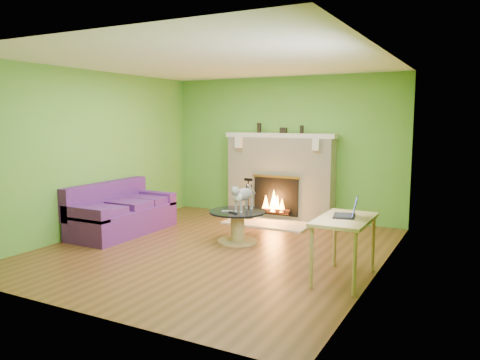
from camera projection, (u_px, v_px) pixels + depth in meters
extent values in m
plane|color=#573318|center=(216.00, 249.00, 6.65)|extent=(5.00, 5.00, 0.00)
plane|color=white|center=(214.00, 62.00, 6.31)|extent=(5.00, 5.00, 0.00)
plane|color=#5E9831|center=(284.00, 148.00, 8.67)|extent=(5.00, 0.00, 5.00)
plane|color=#5E9831|center=(75.00, 178.00, 4.29)|extent=(5.00, 0.00, 5.00)
plane|color=#5E9831|center=(95.00, 152.00, 7.52)|extent=(0.00, 5.00, 5.00)
plane|color=#5E9831|center=(381.00, 165.00, 5.44)|extent=(0.00, 5.00, 5.00)
plane|color=silver|center=(363.00, 148.00, 4.62)|extent=(0.00, 1.20, 1.20)
plane|color=white|center=(362.00, 148.00, 4.62)|extent=(0.00, 1.06, 1.06)
cube|color=beige|center=(280.00, 178.00, 8.59)|extent=(2.00, 0.35, 1.50)
cube|color=black|center=(276.00, 196.00, 8.46)|extent=(0.85, 0.03, 0.68)
cube|color=gold|center=(276.00, 177.00, 8.41)|extent=(0.91, 0.02, 0.04)
cylinder|color=black|center=(275.00, 212.00, 8.47)|extent=(0.55, 0.07, 0.07)
cube|color=beige|center=(280.00, 135.00, 8.46)|extent=(2.10, 0.28, 0.08)
cube|color=beige|center=(239.00, 142.00, 8.66)|extent=(0.12, 0.10, 0.20)
cube|color=beige|center=(316.00, 145.00, 7.97)|extent=(0.12, 0.10, 0.20)
cube|color=beige|center=(268.00, 223.00, 8.23)|extent=(1.50, 0.75, 0.03)
cube|color=beige|center=(280.00, 135.00, 8.46)|extent=(2.10, 0.28, 0.08)
cube|color=#4C1B67|center=(123.00, 221.00, 7.55)|extent=(0.81, 1.80, 0.41)
cube|color=#4C1B67|center=(106.00, 197.00, 7.67)|extent=(0.18, 1.80, 0.51)
cube|color=#4C1B67|center=(85.00, 214.00, 6.81)|extent=(0.81, 0.18, 0.20)
cube|color=#4C1B67|center=(154.00, 197.00, 8.23)|extent=(0.81, 0.18, 0.20)
cube|color=#4C1B67|center=(102.00, 211.00, 7.05)|extent=(0.65, 0.48, 0.11)
cube|color=#4C1B67|center=(129.00, 204.00, 7.58)|extent=(0.65, 0.48, 0.11)
cube|color=#4C1B67|center=(149.00, 199.00, 8.02)|extent=(0.65, 0.48, 0.11)
cylinder|color=tan|center=(237.00, 241.00, 7.01)|extent=(0.59, 0.59, 0.03)
cylinder|color=tan|center=(237.00, 227.00, 6.98)|extent=(0.21, 0.21, 0.41)
cylinder|color=black|center=(237.00, 212.00, 6.95)|extent=(0.84, 0.84, 0.03)
cube|color=tan|center=(345.00, 219.00, 5.29)|extent=(0.57, 0.98, 0.04)
cylinder|color=tan|center=(311.00, 258.00, 5.06)|extent=(0.04, 0.04, 0.69)
cylinder|color=tan|center=(355.00, 264.00, 4.85)|extent=(0.04, 0.04, 0.69)
cylinder|color=tan|center=(335.00, 239.00, 5.84)|extent=(0.04, 0.04, 0.69)
cylinder|color=tan|center=(373.00, 244.00, 5.62)|extent=(0.04, 0.04, 0.69)
cube|color=gray|center=(228.00, 211.00, 6.89)|extent=(0.17, 0.11, 0.02)
cube|color=black|center=(233.00, 213.00, 6.78)|extent=(0.16, 0.10, 0.02)
cylinder|color=black|center=(259.00, 128.00, 8.67)|extent=(0.08, 0.08, 0.18)
cylinder|color=black|center=(302.00, 129.00, 8.29)|extent=(0.07, 0.07, 0.14)
cube|color=black|center=(283.00, 130.00, 8.45)|extent=(0.12, 0.08, 0.10)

